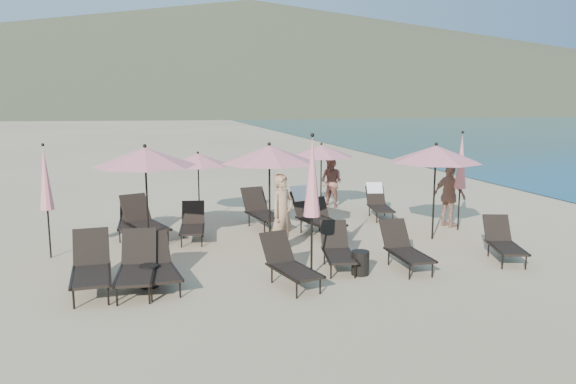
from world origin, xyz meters
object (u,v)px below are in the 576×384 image
object	(u,v)px
lounger_1	(158,265)
umbrella_open_2	(436,154)
lounger_4	(405,248)
umbrella_open_4	(321,151)
side_table_1	(360,263)
lounger_5	(504,241)
lounger_13	(314,212)
lounger_6	(144,220)
lounger_2	(289,263)
lounger_10	(323,218)
lounger_11	(378,202)
side_table_0	(149,276)
lounger_9	(262,210)
umbrella_open_3	(198,160)
beachgoer_a	(282,214)
beachgoer_b	(331,182)
lounger_3	(337,249)
umbrella_open_0	(145,157)
lounger_8	(193,224)
umbrella_open_1	(269,154)
umbrella_closed_0	(312,178)
beachgoer_c	(450,196)
umbrella_closed_1	(461,162)
lounger_7	(131,219)
lounger_0	(91,266)
lounger_12	(137,265)

from	to	relation	value
lounger_1	umbrella_open_2	xyz separation A→B (m)	(6.75, 1.82, 1.71)
lounger_4	umbrella_open_4	xyz separation A→B (m)	(0.15, 5.87, 1.47)
lounger_1	side_table_1	world-z (taller)	lounger_1
lounger_5	lounger_13	bearing A→B (deg)	151.90
lounger_6	lounger_2	bearing A→B (deg)	-77.86
lounger_10	lounger_11	xyz separation A→B (m)	(2.20, 1.41, 0.06)
side_table_0	lounger_9	bearing A→B (deg)	53.15
umbrella_open_3	beachgoer_a	distance (m)	4.19
beachgoer_b	lounger_3	bearing A→B (deg)	-52.71
lounger_9	umbrella_open_0	bearing A→B (deg)	-161.22
lounger_8	beachgoer_a	bearing A→B (deg)	-34.49
umbrella_open_1	umbrella_closed_0	bearing A→B (deg)	-84.75
umbrella_open_1	lounger_11	bearing A→B (deg)	29.84
umbrella_open_1	side_table_1	world-z (taller)	umbrella_open_1
umbrella_open_0	side_table_0	distance (m)	3.18
umbrella_closed_0	beachgoer_c	size ratio (longest dim) A/B	1.66
lounger_2	lounger_10	bearing A→B (deg)	48.99
umbrella_closed_1	lounger_5	bearing A→B (deg)	-101.93
beachgoer_b	beachgoer_c	xyz separation A→B (m)	(2.17, -3.43, 0.04)
lounger_7	umbrella_open_1	world-z (taller)	umbrella_open_1
lounger_11	lounger_13	distance (m)	2.82
lounger_10	umbrella_open_4	world-z (taller)	umbrella_open_4
lounger_9	lounger_10	distance (m)	1.74
lounger_0	lounger_13	distance (m)	6.12
lounger_4	lounger_13	world-z (taller)	lounger_13
lounger_3	lounger_11	xyz separation A→B (m)	(2.90, 4.36, 0.04)
lounger_3	side_table_0	size ratio (longest dim) A/B	3.87
lounger_1	lounger_12	size ratio (longest dim) A/B	0.93
umbrella_open_2	side_table_1	bearing A→B (deg)	-142.82
lounger_12	umbrella_open_2	world-z (taller)	umbrella_open_2
lounger_13	umbrella_closed_0	world-z (taller)	umbrella_closed_0
lounger_5	side_table_1	distance (m)	3.42
lounger_13	umbrella_closed_1	xyz separation A→B (m)	(3.81, -0.71, 1.28)
lounger_9	lounger_12	xyz separation A→B (m)	(-3.32, -4.24, -0.01)
lounger_8	umbrella_open_2	distance (m)	6.22
lounger_13	beachgoer_c	world-z (taller)	beachgoer_c
lounger_5	lounger_9	xyz separation A→B (m)	(-4.39, 4.38, 0.06)
lounger_2	umbrella_open_2	bearing A→B (deg)	15.07
lounger_2	lounger_8	xyz separation A→B (m)	(-1.41, 3.88, -0.01)
lounger_13	umbrella_closed_1	bearing A→B (deg)	-23.35
umbrella_open_0	lounger_7	bearing A→B (deg)	102.85
lounger_2	umbrella_open_2	xyz separation A→B (m)	(4.37, 2.35, 1.72)
lounger_8	lounger_10	xyz separation A→B (m)	(3.36, -0.17, -0.01)
lounger_9	lounger_11	size ratio (longest dim) A/B	1.15
lounger_11	umbrella_open_0	bearing A→B (deg)	-152.41
lounger_3	lounger_8	bearing A→B (deg)	141.59
lounger_8	lounger_12	xyz separation A→B (m)	(-1.36, -3.39, 0.06)
umbrella_open_4	side_table_0	xyz separation A→B (m)	(-5.31, -5.68, -1.68)
beachgoer_a	beachgoer_b	xyz separation A→B (m)	(2.87, 4.73, -0.09)
lounger_1	lounger_9	size ratio (longest dim) A/B	0.90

